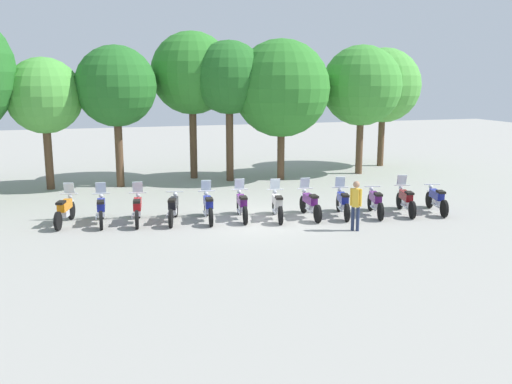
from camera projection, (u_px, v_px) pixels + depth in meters
The scene contains 21 objects.
ground_plane at pixel (260, 219), 20.50m from camera, with size 80.00×80.00×0.00m, color #9E9B93.
motorcycle_0 at pixel (65, 210), 19.68m from camera, with size 0.82×2.14×1.37m.
motorcycle_1 at pixel (101, 209), 19.77m from camera, with size 0.62×2.19×1.37m.
motorcycle_2 at pixel (138, 208), 19.88m from camera, with size 0.66×2.18×1.37m.
motorcycle_3 at pixel (173, 208), 20.03m from camera, with size 0.82×2.14×0.99m.
motorcycle_4 at pixel (208, 206), 20.20m from camera, with size 0.63×2.19×1.37m.
motorcycle_5 at pixel (242, 205), 20.47m from camera, with size 0.66×2.19×1.37m.
motorcycle_6 at pixel (277, 205), 20.46m from camera, with size 0.73×2.17×1.37m.
motorcycle_7 at pixel (310, 203), 20.68m from camera, with size 0.62×2.19×1.37m.
motorcycle_8 at pixel (343, 202), 20.88m from camera, with size 0.80×2.15×1.37m.
motorcycle_9 at pixel (375, 202), 21.01m from camera, with size 0.81×2.14×0.99m.
motorcycle_10 at pixel (406, 200), 21.28m from camera, with size 0.80×2.15×1.37m.
motorcycle_11 at pixel (436, 199), 21.46m from camera, with size 0.79×2.15×0.99m.
person_0 at pixel (356, 202), 18.77m from camera, with size 0.35×0.33×1.68m.
tree_1 at pixel (44, 96), 25.14m from camera, with size 3.37×3.37×5.90m.
tree_2 at pixel (116, 87), 25.66m from camera, with size 3.67×3.67×6.46m.
tree_3 at pixel (192, 73), 27.79m from camera, with size 4.03×4.03×7.23m.
tree_4 at pixel (229, 78), 27.12m from camera, with size 3.50×3.50×6.76m.
tree_5 at pixel (281, 88), 27.58m from camera, with size 4.73×4.73×6.85m.
tree_6 at pixel (362, 86), 29.23m from camera, with size 4.12×4.12×6.65m.
tree_7 at pixel (383, 86), 31.90m from camera, with size 4.16×4.16×6.64m.
Camera 1 is at (-5.86, -19.01, 5.04)m, focal length 39.90 mm.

